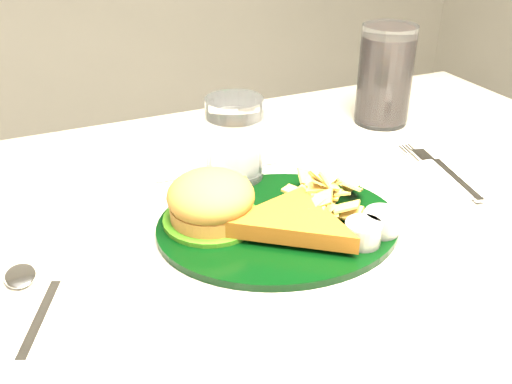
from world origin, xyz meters
The scene contains 6 objects.
dinner_plate centered at (0.01, 0.00, 0.78)m, with size 0.29×0.24×0.06m, color black, non-canonical shape.
water_glass centered at (0.01, 0.12, 0.81)m, with size 0.08×0.08×0.12m, color white.
cola_glass centered at (0.31, 0.22, 0.83)m, with size 0.09×0.09×0.16m, color black.
fork_napkin centered at (0.28, 0.01, 0.76)m, with size 0.12×0.16×0.01m, color silver, non-canonical shape.
spoon centered at (-0.26, -0.06, 0.75)m, with size 0.04×0.15×0.01m, color white, non-canonical shape.
wrapped_straw centered at (0.01, 0.16, 0.75)m, with size 0.20×0.07×0.01m, color silver, non-canonical shape.
Camera 1 is at (-0.24, -0.51, 1.12)m, focal length 40.00 mm.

